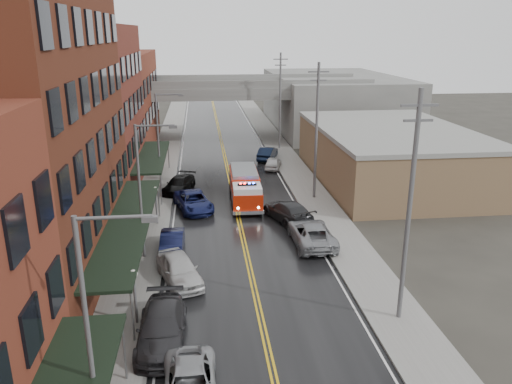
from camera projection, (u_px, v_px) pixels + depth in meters
road at (239, 222)px, 39.65m from camera, size 11.00×160.00×0.02m
sidewalk_left at (146, 225)px, 38.84m from camera, size 3.00×160.00×0.15m
sidewalk_right at (329, 217)px, 40.41m from camera, size 3.00×160.00×0.15m
curb_left at (167, 224)px, 39.02m from camera, size 0.30×160.00×0.15m
curb_right at (309, 218)px, 40.23m from camera, size 0.30×160.00×0.15m
brick_building_b at (18, 130)px, 28.84m from camera, size 9.00×20.00×18.00m
brick_building_c at (85, 110)px, 45.85m from camera, size 9.00×15.00×15.00m
brick_building_far at (116, 101)px, 62.86m from camera, size 9.00×20.00×12.00m
tan_building at (390, 156)px, 50.05m from camera, size 14.00×22.00×5.00m
right_far_block at (333, 101)px, 78.17m from camera, size 18.00×30.00×8.00m
awning_1 at (129, 222)px, 31.31m from camera, size 2.60×18.00×3.09m
awning_2 at (152, 156)px, 47.86m from camera, size 2.60×13.00×3.09m
globe_lamp_1 at (134, 285)px, 25.01m from camera, size 0.44×0.44×3.12m
globe_lamp_2 at (156, 197)px, 38.25m from camera, size 0.44×0.44×3.12m
street_lamp_0 at (94, 323)px, 16.55m from camera, size 2.64×0.22×9.00m
street_lamp_1 at (143, 184)px, 31.68m from camera, size 2.64×0.22×9.00m
street_lamp_2 at (161, 135)px, 46.81m from camera, size 2.64×0.22×9.00m
utility_pole_0 at (410, 206)px, 24.30m from camera, size 1.80×0.24×12.00m
utility_pole_1 at (316, 130)px, 43.21m from camera, size 1.80×0.24×12.00m
utility_pole_2 at (280, 100)px, 62.13m from camera, size 1.80×0.24×12.00m
overpass at (220, 96)px, 68.07m from camera, size 40.00×10.00×7.50m
fire_truck at (245, 187)px, 43.46m from camera, size 3.23×7.75×2.81m
parked_car_left_3 at (162, 328)px, 24.00m from camera, size 2.37×5.64×1.63m
parked_car_left_4 at (179, 269)px, 29.87m from camera, size 3.39×5.29×1.68m
parked_car_left_5 at (172, 243)px, 33.80m from camera, size 1.61×4.39×1.44m
parked_car_left_6 at (194, 201)px, 42.06m from camera, size 3.80×5.93×1.52m
parked_car_left_7 at (179, 185)px, 46.80m from camera, size 3.53×5.34×1.44m
parked_car_right_0 at (312, 233)px, 35.25m from camera, size 2.77×5.88×1.62m
parked_car_right_1 at (288, 211)px, 39.63m from camera, size 3.94×6.01×1.62m
parked_car_right_2 at (273, 163)px, 54.70m from camera, size 2.53×4.22×1.34m
parked_car_right_3 at (268, 153)px, 58.60m from camera, size 3.12×4.94×1.54m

